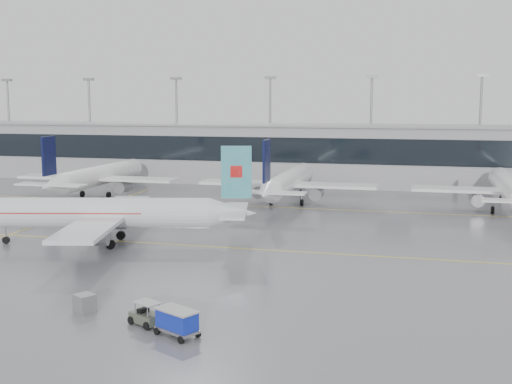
% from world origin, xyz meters
% --- Properties ---
extents(ground, '(320.00, 320.00, 0.00)m').
position_xyz_m(ground, '(0.00, 0.00, 0.00)').
color(ground, slate).
rests_on(ground, ground).
extents(taxi_line_main, '(120.00, 0.25, 0.01)m').
position_xyz_m(taxi_line_main, '(0.00, 0.00, 0.01)').
color(taxi_line_main, yellow).
rests_on(taxi_line_main, ground).
extents(taxi_line_north, '(120.00, 0.25, 0.01)m').
position_xyz_m(taxi_line_north, '(0.00, 30.00, 0.01)').
color(taxi_line_north, yellow).
rests_on(taxi_line_north, ground).
extents(taxi_line_cross, '(0.25, 60.00, 0.01)m').
position_xyz_m(taxi_line_cross, '(-30.00, 15.00, 0.01)').
color(taxi_line_cross, yellow).
rests_on(taxi_line_cross, ground).
extents(terminal, '(180.00, 15.00, 12.00)m').
position_xyz_m(terminal, '(0.00, 62.00, 6.00)').
color(terminal, '#96969A').
rests_on(terminal, ground).
extents(terminal_glass, '(180.00, 0.20, 5.00)m').
position_xyz_m(terminal_glass, '(0.00, 54.45, 7.50)').
color(terminal_glass, black).
rests_on(terminal_glass, ground).
extents(terminal_roof, '(182.00, 16.00, 0.40)m').
position_xyz_m(terminal_roof, '(0.00, 62.00, 12.20)').
color(terminal_roof, gray).
rests_on(terminal_roof, ground).
extents(light_masts, '(156.40, 1.00, 22.60)m').
position_xyz_m(light_masts, '(0.00, 68.00, 13.34)').
color(light_masts, gray).
rests_on(light_masts, ground).
extents(air_canada_jet, '(37.22, 30.42, 11.89)m').
position_xyz_m(air_canada_jet, '(-15.18, -1.86, 3.78)').
color(air_canada_jet, silver).
rests_on(air_canada_jet, ground).
extents(parked_jet_b, '(29.64, 36.96, 11.72)m').
position_xyz_m(parked_jet_b, '(-35.00, 33.69, 3.71)').
color(parked_jet_b, white).
rests_on(parked_jet_b, ground).
extents(parked_jet_c, '(29.64, 36.96, 11.72)m').
position_xyz_m(parked_jet_c, '(-0.00, 33.69, 3.71)').
color(parked_jet_c, white).
rests_on(parked_jet_c, ground).
extents(parked_jet_d, '(29.64, 36.96, 11.72)m').
position_xyz_m(parked_jet_d, '(35.00, 33.69, 3.71)').
color(parked_jet_d, white).
rests_on(parked_jet_d, ground).
extents(baggage_tug, '(3.78, 2.58, 1.86)m').
position_xyz_m(baggage_tug, '(1.13, -26.88, 0.66)').
color(baggage_tug, '#434B3D').
rests_on(baggage_tug, ground).
extents(baggage_cart, '(3.73, 3.09, 2.03)m').
position_xyz_m(baggage_cart, '(4.33, -28.52, 1.19)').
color(baggage_cart, gray).
rests_on(baggage_cart, ground).
extents(gse_unit, '(1.98, 1.94, 1.50)m').
position_xyz_m(gse_unit, '(-4.94, -25.30, 0.75)').
color(gse_unit, slate).
rests_on(gse_unit, ground).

